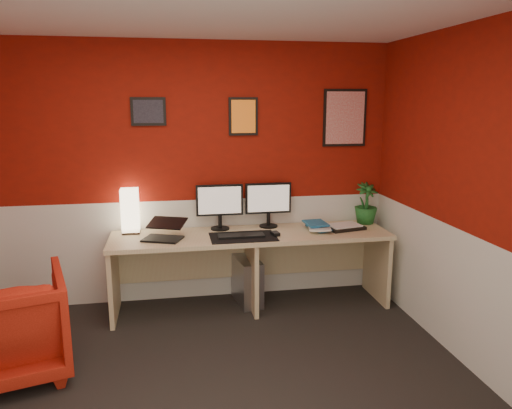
% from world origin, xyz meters
% --- Properties ---
extents(ground, '(4.00, 3.50, 0.01)m').
position_xyz_m(ground, '(0.00, 0.00, 0.00)').
color(ground, black).
rests_on(ground, ground).
extents(ceiling, '(4.00, 3.50, 0.01)m').
position_xyz_m(ceiling, '(0.00, 0.00, 2.50)').
color(ceiling, white).
rests_on(ceiling, ground).
extents(wall_back, '(4.00, 0.01, 2.50)m').
position_xyz_m(wall_back, '(0.00, 1.75, 1.25)').
color(wall_back, maroon).
rests_on(wall_back, ground).
extents(wall_front, '(4.00, 0.01, 2.50)m').
position_xyz_m(wall_front, '(0.00, -1.75, 1.25)').
color(wall_front, maroon).
rests_on(wall_front, ground).
extents(wall_right, '(0.01, 3.50, 2.50)m').
position_xyz_m(wall_right, '(2.00, 0.00, 1.25)').
color(wall_right, maroon).
rests_on(wall_right, ground).
extents(wainscot_back, '(4.00, 0.01, 1.00)m').
position_xyz_m(wainscot_back, '(0.00, 1.75, 0.50)').
color(wainscot_back, silver).
rests_on(wainscot_back, ground).
extents(wainscot_right, '(0.01, 3.50, 1.00)m').
position_xyz_m(wainscot_right, '(2.00, 0.00, 0.50)').
color(wainscot_right, silver).
rests_on(wainscot_right, ground).
extents(desk, '(2.60, 0.65, 0.73)m').
position_xyz_m(desk, '(0.59, 1.41, 0.36)').
color(desk, tan).
rests_on(desk, ground).
extents(shoji_lamp, '(0.16, 0.16, 0.40)m').
position_xyz_m(shoji_lamp, '(-0.52, 1.63, 0.93)').
color(shoji_lamp, '#FFE5B2').
rests_on(shoji_lamp, desk).
extents(laptop, '(0.39, 0.34, 0.22)m').
position_xyz_m(laptop, '(-0.23, 1.33, 0.84)').
color(laptop, black).
rests_on(laptop, desk).
extents(monitor_left, '(0.45, 0.06, 0.58)m').
position_xyz_m(monitor_left, '(0.32, 1.61, 1.02)').
color(monitor_left, black).
rests_on(monitor_left, desk).
extents(monitor_right, '(0.45, 0.06, 0.58)m').
position_xyz_m(monitor_right, '(0.80, 1.62, 1.02)').
color(monitor_right, black).
rests_on(monitor_right, desk).
extents(desk_mat, '(0.60, 0.38, 0.01)m').
position_xyz_m(desk_mat, '(0.50, 1.29, 0.73)').
color(desk_mat, black).
rests_on(desk_mat, desk).
extents(keyboard, '(0.42, 0.14, 0.02)m').
position_xyz_m(keyboard, '(0.48, 1.30, 0.74)').
color(keyboard, black).
rests_on(keyboard, desk_mat).
extents(mouse, '(0.08, 0.11, 0.03)m').
position_xyz_m(mouse, '(0.80, 1.29, 0.75)').
color(mouse, black).
rests_on(mouse, desk_mat).
extents(book_bottom, '(0.25, 0.31, 0.03)m').
position_xyz_m(book_bottom, '(1.18, 1.42, 0.74)').
color(book_bottom, '#206697').
rests_on(book_bottom, desk).
extents(book_middle, '(0.26, 0.32, 0.02)m').
position_xyz_m(book_middle, '(1.14, 1.39, 0.77)').
color(book_middle, silver).
rests_on(book_middle, book_bottom).
extents(book_top, '(0.21, 0.27, 0.02)m').
position_xyz_m(book_top, '(1.12, 1.42, 0.79)').
color(book_top, '#206697').
rests_on(book_top, book_middle).
extents(zen_tray, '(0.40, 0.32, 0.03)m').
position_xyz_m(zen_tray, '(1.51, 1.42, 0.74)').
color(zen_tray, black).
rests_on(zen_tray, desk).
extents(potted_plant, '(0.28, 0.28, 0.41)m').
position_xyz_m(potted_plant, '(1.79, 1.59, 0.94)').
color(potted_plant, '#19591E').
rests_on(potted_plant, desk).
extents(pc_tower, '(0.26, 0.47, 0.45)m').
position_xyz_m(pc_tower, '(0.57, 1.51, 0.23)').
color(pc_tower, '#99999E').
rests_on(pc_tower, ground).
extents(armchair, '(1.00, 1.02, 0.76)m').
position_xyz_m(armchair, '(-1.33, 0.53, 0.38)').
color(armchair, red).
rests_on(armchair, ground).
extents(art_left, '(0.32, 0.02, 0.26)m').
position_xyz_m(art_left, '(-0.32, 1.74, 1.85)').
color(art_left, black).
rests_on(art_left, wall_back).
extents(art_center, '(0.28, 0.02, 0.36)m').
position_xyz_m(art_center, '(0.57, 1.74, 1.80)').
color(art_center, orange).
rests_on(art_center, wall_back).
extents(art_right, '(0.44, 0.02, 0.56)m').
position_xyz_m(art_right, '(1.59, 1.74, 1.78)').
color(art_right, red).
rests_on(art_right, wall_back).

